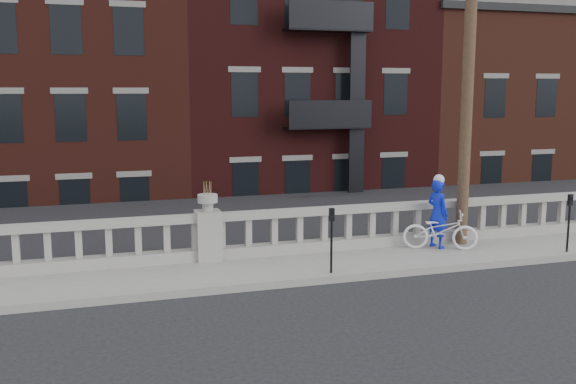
# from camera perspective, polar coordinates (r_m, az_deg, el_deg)

# --- Properties ---
(ground) EXTENTS (120.00, 120.00, 0.00)m
(ground) POSITION_cam_1_polar(r_m,az_deg,el_deg) (10.86, -3.26, -11.98)
(ground) COLOR black
(ground) RESTS_ON ground
(sidewalk) EXTENTS (32.00, 2.20, 0.15)m
(sidewalk) POSITION_cam_1_polar(r_m,az_deg,el_deg) (13.61, -6.33, -7.27)
(sidewalk) COLOR gray
(sidewalk) RESTS_ON ground
(balustrade) EXTENTS (28.00, 0.34, 1.03)m
(balustrade) POSITION_cam_1_polar(r_m,az_deg,el_deg) (14.37, -7.09, -4.07)
(balustrade) COLOR gray
(balustrade) RESTS_ON sidewalk
(planter_pedestal) EXTENTS (0.55, 0.55, 1.76)m
(planter_pedestal) POSITION_cam_1_polar(r_m,az_deg,el_deg) (14.33, -7.11, -3.33)
(planter_pedestal) COLOR gray
(planter_pedestal) RESTS_ON sidewalk
(lower_level) EXTENTS (80.00, 44.00, 20.80)m
(lower_level) POSITION_cam_1_polar(r_m,az_deg,el_deg) (33.04, -12.08, 6.74)
(lower_level) COLOR #605E59
(lower_level) RESTS_ON ground
(utility_pole) EXTENTS (1.60, 0.28, 10.00)m
(utility_pole) POSITION_cam_1_polar(r_m,az_deg,el_deg) (16.01, 15.88, 13.56)
(utility_pole) COLOR #422D1E
(utility_pole) RESTS_ON sidewalk
(parking_meter_b) EXTENTS (0.10, 0.09, 1.36)m
(parking_meter_b) POSITION_cam_1_polar(r_m,az_deg,el_deg) (13.18, 3.89, -3.65)
(parking_meter_b) COLOR black
(parking_meter_b) RESTS_ON sidewalk
(parking_meter_c) EXTENTS (0.10, 0.09, 1.36)m
(parking_meter_c) POSITION_cam_1_polar(r_m,az_deg,el_deg) (16.21, 23.72, -1.99)
(parking_meter_c) COLOR black
(parking_meter_c) RESTS_ON sidewalk
(bicycle) EXTENTS (1.83, 1.27, 0.91)m
(bicycle) POSITION_cam_1_polar(r_m,az_deg,el_deg) (15.59, 13.39, -3.34)
(bicycle) COLOR white
(bicycle) RESTS_ON sidewalk
(cyclist) EXTENTS (0.55, 0.69, 1.66)m
(cyclist) POSITION_cam_1_polar(r_m,az_deg,el_deg) (15.69, 13.16, -1.86)
(cyclist) COLOR #0D1FC5
(cyclist) RESTS_ON sidewalk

